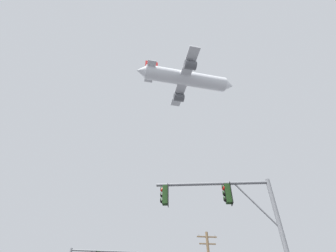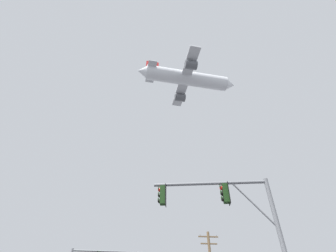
# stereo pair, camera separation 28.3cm
# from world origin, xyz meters

# --- Properties ---
(signal_pole_near) EXTENTS (5.44, 1.29, 6.44)m
(signal_pole_near) POSITION_xyz_m (3.64, 6.55, 4.81)
(signal_pole_near) COLOR slate
(signal_pole_near) RESTS_ON ground
(airplane) EXTENTS (20.11, 15.54, 5.48)m
(airplane) POSITION_xyz_m (7.21, 27.60, 38.19)
(airplane) COLOR white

